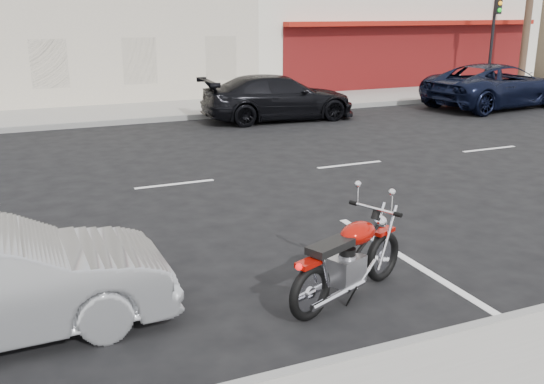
% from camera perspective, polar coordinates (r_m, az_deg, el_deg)
% --- Properties ---
extents(ground, '(120.00, 120.00, 0.00)m').
position_cam_1_polar(ground, '(12.79, -0.44, 1.72)').
color(ground, black).
rests_on(ground, ground).
extents(sidewalk_far, '(80.00, 3.40, 0.15)m').
position_cam_1_polar(sidewalk_far, '(20.35, -23.71, 6.18)').
color(sidewalk_far, gray).
rests_on(sidewalk_far, ground).
extents(curb_far, '(80.00, 0.12, 0.16)m').
position_cam_1_polar(curb_far, '(18.67, -23.66, 5.36)').
color(curb_far, gray).
rests_on(curb_far, ground).
extents(traffic_light, '(0.26, 0.30, 3.80)m').
position_cam_1_polar(traffic_light, '(26.91, 20.18, 14.17)').
color(traffic_light, black).
rests_on(traffic_light, sidewalk_far).
extents(fire_hydrant, '(0.20, 0.20, 0.72)m').
position_cam_1_polar(fire_hydrant, '(26.18, 17.04, 9.94)').
color(fire_hydrant, beige).
rests_on(fire_hydrant, sidewalk_far).
extents(motorcycle, '(1.95, 1.00, 1.04)m').
position_cam_1_polar(motorcycle, '(7.81, 10.52, -4.94)').
color(motorcycle, black).
rests_on(motorcycle, ground).
extents(suv_far, '(5.77, 3.18, 1.53)m').
position_cam_1_polar(suv_far, '(23.02, 20.44, 9.37)').
color(suv_far, black).
rests_on(suv_far, ground).
extents(car_far, '(4.92, 2.21, 1.40)m').
position_cam_1_polar(car_far, '(19.10, 0.61, 8.89)').
color(car_far, black).
rests_on(car_far, ground).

